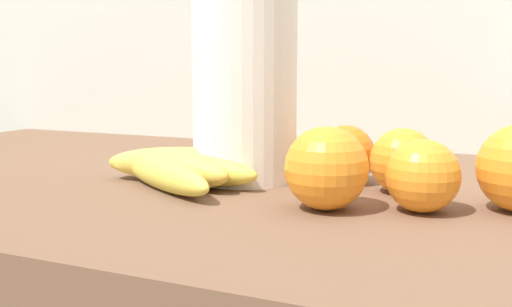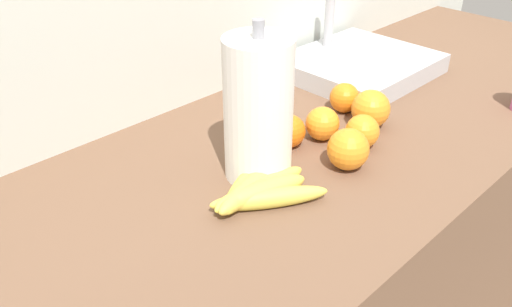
# 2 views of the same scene
# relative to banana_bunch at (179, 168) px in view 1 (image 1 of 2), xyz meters

# --- Properties ---
(wall_back) EXTENTS (2.29, 0.06, 1.30)m
(wall_back) POSITION_rel_banana_bunch_xyz_m (0.34, 0.41, -0.24)
(wall_back) COLOR silver
(wall_back) RESTS_ON ground
(banana_bunch) EXTENTS (0.20, 0.17, 0.04)m
(banana_bunch) POSITION_rel_banana_bunch_xyz_m (0.00, 0.00, 0.00)
(banana_bunch) COLOR #DACD4C
(banana_bunch) RESTS_ON counter
(orange_center) EXTENTS (0.08, 0.08, 0.08)m
(orange_center) POSITION_rel_banana_bunch_xyz_m (0.19, -0.05, 0.02)
(orange_center) COLOR orange
(orange_center) RESTS_ON counter
(orange_back_left) EXTENTS (0.07, 0.07, 0.07)m
(orange_back_left) POSITION_rel_banana_bunch_xyz_m (0.27, -0.02, 0.01)
(orange_back_left) COLOR orange
(orange_back_left) RESTS_ON counter
(orange_far_right) EXTENTS (0.07, 0.07, 0.07)m
(orange_far_right) POSITION_rel_banana_bunch_xyz_m (0.17, 0.08, 0.01)
(orange_far_right) COLOR orange
(orange_far_right) RESTS_ON counter
(orange_back_right) EXTENTS (0.07, 0.07, 0.07)m
(orange_back_right) POSITION_rel_banana_bunch_xyz_m (0.24, 0.06, 0.02)
(orange_back_right) COLOR orange
(orange_back_right) RESTS_ON counter
(paper_towel_roll) EXTENTS (0.12, 0.12, 0.29)m
(paper_towel_roll) POSITION_rel_banana_bunch_xyz_m (0.06, 0.06, 0.11)
(paper_towel_roll) COLOR white
(paper_towel_roll) RESTS_ON counter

